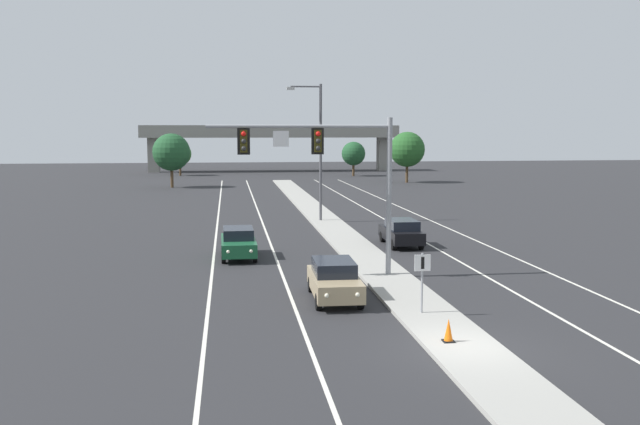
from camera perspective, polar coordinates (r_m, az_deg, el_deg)
The scene contains 18 objects.
ground_plane at distance 22.28m, azimuth 11.76°, elevation -11.03°, with size 260.00×260.00×0.00m, color #28282B.
median_island at distance 39.23m, azimuth 3.04°, elevation -3.05°, with size 2.40×110.00×0.15m, color #9E9B93.
lane_stripe_oncoming_center at distance 45.56m, azimuth -4.41°, elevation -1.78°, with size 0.14×100.00×0.01m, color silver.
lane_stripe_receding_center at distance 47.01m, azimuth 7.11°, elevation -1.55°, with size 0.14×100.00×0.01m, color silver.
edge_stripe_left at distance 45.50m, azimuth -8.57°, elevation -1.85°, with size 0.14×100.00×0.01m, color silver.
edge_stripe_right at distance 47.95m, azimuth 10.93°, elevation -1.46°, with size 0.14×100.00×0.01m, color silver.
overhead_signal_mast at distance 31.15m, azimuth 0.89°, elevation 4.23°, with size 8.37×0.44×7.20m.
median_sign_post at distance 25.42m, azimuth 8.44°, elevation -5.04°, with size 0.60×0.10×2.20m.
street_lamp_median at distance 50.94m, azimuth -0.20°, elevation 5.68°, with size 2.58×0.28×10.00m.
car_oncoming_tan at distance 27.82m, azimuth 1.19°, elevation -5.55°, with size 1.90×4.50×1.58m.
car_oncoming_green at distance 37.20m, azimuth -6.75°, elevation -2.46°, with size 1.87×4.49×1.58m.
car_receding_black at distance 40.98m, azimuth 6.73°, elevation -1.61°, with size 1.84×4.48×1.58m.
traffic_cone_median_nose at distance 22.38m, azimuth 10.56°, elevation -9.56°, with size 0.36×0.36×0.74m.
overpass_bridge at distance 116.17m, azimuth -4.08°, elevation 6.26°, with size 42.40×6.40×7.65m.
tree_far_left_c at distance 106.85m, azimuth -11.50°, elevation 4.76°, with size 3.48×3.48×5.04m.
tree_far_left_b at distance 84.44m, azimuth -12.17°, elevation 4.89°, with size 4.47×4.47×6.47m.
tree_far_right_a at distance 103.84m, azimuth 2.78°, elevation 4.87°, with size 3.56×3.56×5.15m.
tree_far_right_c at distance 91.26m, azimuth 7.21°, elevation 5.18°, with size 4.59×4.59×6.64m.
Camera 1 is at (-7.16, -19.99, 6.75)m, focal length 38.78 mm.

